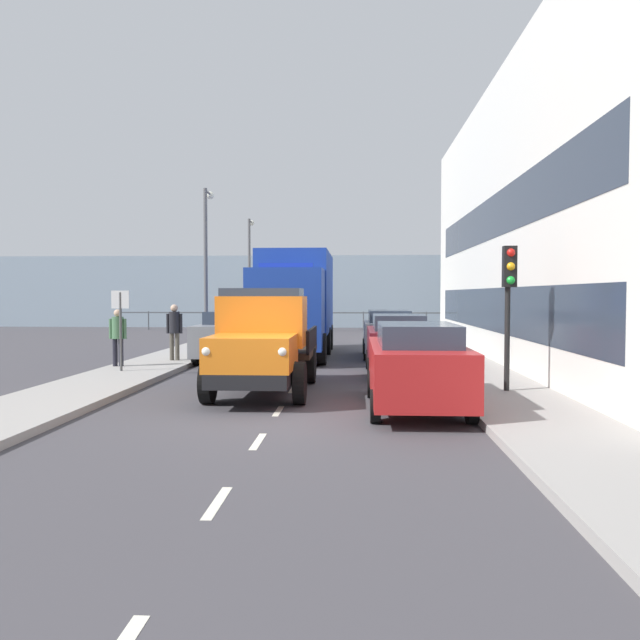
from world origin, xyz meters
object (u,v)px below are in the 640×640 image
(car_red_kerbside_near, at_px, (416,365))
(pedestrian_strolling, at_px, (118,333))
(truck_vintage_orange, at_px, (263,343))
(car_silver_kerbside_2, at_px, (389,333))
(car_maroon_kerbside_1, at_px, (398,343))
(lamp_post_far, at_px, (250,264))
(car_grey_oppositeside_0, at_px, (232,335))
(pedestrian_near_railing, at_px, (174,327))
(traffic_light_near, at_px, (509,286))
(lamp_post_promenade, at_px, (207,253))
(lorry_cargo_blue, at_px, (295,300))
(street_sign, at_px, (121,316))
(car_white_oppositeside_1, at_px, (262,325))

(car_red_kerbside_near, relative_size, pedestrian_strolling, 2.63)
(truck_vintage_orange, xyz_separation_m, car_silver_kerbside_2, (-3.33, -8.74, -0.28))
(car_maroon_kerbside_1, height_order, lamp_post_far, lamp_post_far)
(car_maroon_kerbside_1, height_order, car_grey_oppositeside_0, same)
(car_maroon_kerbside_1, xyz_separation_m, pedestrian_near_railing, (7.10, -2.11, 0.33))
(traffic_light_near, bearing_deg, lamp_post_promenade, -50.84)
(pedestrian_near_railing, bearing_deg, car_silver_kerbside_2, -158.18)
(car_silver_kerbside_2, xyz_separation_m, pedestrian_strolling, (8.29, 4.62, 0.25))
(lorry_cargo_blue, bearing_deg, street_sign, 53.68)
(lorry_cargo_blue, height_order, street_sign, lorry_cargo_blue)
(lorry_cargo_blue, bearing_deg, traffic_light_near, 121.74)
(car_red_kerbside_near, distance_m, car_silver_kerbside_2, 10.48)
(pedestrian_strolling, distance_m, pedestrian_near_railing, 2.15)
(lorry_cargo_blue, distance_m, lamp_post_promenade, 5.09)
(car_red_kerbside_near, relative_size, traffic_light_near, 1.40)
(lorry_cargo_blue, height_order, lamp_post_far, lamp_post_far)
(car_maroon_kerbside_1, xyz_separation_m, car_grey_oppositeside_0, (5.43, -3.31, 0.00))
(car_grey_oppositeside_0, xyz_separation_m, lamp_post_far, (2.13, -16.20, 3.20))
(lorry_cargo_blue, xyz_separation_m, car_maroon_kerbside_1, (-3.44, 5.07, -1.18))
(lorry_cargo_blue, xyz_separation_m, car_red_kerbside_near, (-3.44, 10.61, -1.18))
(lamp_post_promenade, distance_m, street_sign, 8.82)
(car_maroon_kerbside_1, bearing_deg, lamp_post_promenade, -46.29)
(car_white_oppositeside_1, xyz_separation_m, street_sign, (2.34, 10.99, 0.79))
(car_red_kerbside_near, relative_size, car_maroon_kerbside_1, 1.12)
(car_silver_kerbside_2, bearing_deg, pedestrian_near_railing, 21.82)
(car_red_kerbside_near, xyz_separation_m, pedestrian_strolling, (8.29, -5.86, 0.25))
(car_red_kerbside_near, distance_m, car_grey_oppositeside_0, 10.38)
(traffic_light_near, height_order, lamp_post_promenade, lamp_post_promenade)
(car_maroon_kerbside_1, bearing_deg, lamp_post_far, -68.82)
(lamp_post_far, bearing_deg, truck_vintage_orange, 100.29)
(truck_vintage_orange, distance_m, car_silver_kerbside_2, 9.36)
(car_silver_kerbside_2, xyz_separation_m, lamp_post_far, (7.56, -14.56, 3.21))
(traffic_light_near, height_order, lamp_post_far, lamp_post_far)
(pedestrian_near_railing, bearing_deg, car_white_oppositeside_1, -101.66)
(truck_vintage_orange, relative_size, lamp_post_promenade, 0.87)
(car_white_oppositeside_1, distance_m, lamp_post_promenade, 4.43)
(pedestrian_strolling, distance_m, lamp_post_far, 19.42)
(car_silver_kerbside_2, xyz_separation_m, traffic_light_near, (-2.16, 8.94, 1.58))
(car_maroon_kerbside_1, xyz_separation_m, car_silver_kerbside_2, (0.00, -4.95, 0.00))
(car_red_kerbside_near, xyz_separation_m, car_grey_oppositeside_0, (5.43, -8.84, 0.00))
(car_red_kerbside_near, xyz_separation_m, lamp_post_promenade, (7.35, -13.22, 3.12))
(street_sign, bearing_deg, car_maroon_kerbside_1, -174.04)
(car_maroon_kerbside_1, distance_m, car_silver_kerbside_2, 4.95)
(car_maroon_kerbside_1, distance_m, pedestrian_near_railing, 7.41)
(car_white_oppositeside_1, xyz_separation_m, lamp_post_far, (2.13, -9.32, 3.21))
(car_white_oppositeside_1, distance_m, pedestrian_strolling, 10.27)
(lamp_post_far, bearing_deg, car_white_oppositeside_1, 102.85)
(car_maroon_kerbside_1, bearing_deg, street_sign, 5.96)
(car_red_kerbside_near, bearing_deg, car_silver_kerbside_2, -90.00)
(car_grey_oppositeside_0, bearing_deg, lorry_cargo_blue, -138.37)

